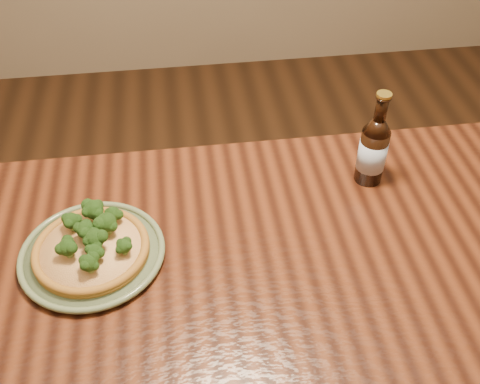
{
  "coord_description": "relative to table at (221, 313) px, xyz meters",
  "views": [
    {
      "loc": [
        -0.05,
        -0.59,
        1.64
      ],
      "look_at": [
        0.07,
        0.29,
        0.82
      ],
      "focal_mm": 42.0,
      "sensor_mm": 36.0,
      "label": 1
    }
  ],
  "objects": [
    {
      "name": "beer_bottle",
      "position": [
        0.39,
        0.27,
        0.18
      ],
      "size": [
        0.07,
        0.07,
        0.24
      ],
      "rotation": [
        0.0,
        0.0,
        -0.29
      ],
      "color": "black",
      "rests_on": "table"
    },
    {
      "name": "table",
      "position": [
        0.0,
        0.0,
        0.0
      ],
      "size": [
        1.6,
        0.9,
        0.75
      ],
      "color": "#4C2210",
      "rests_on": "ground"
    },
    {
      "name": "pizza",
      "position": [
        -0.25,
        0.11,
        0.12
      ],
      "size": [
        0.24,
        0.24,
        0.07
      ],
      "rotation": [
        0.0,
        0.0,
        0.19
      ],
      "color": "#9E6923",
      "rests_on": "plate"
    },
    {
      "name": "plate",
      "position": [
        -0.25,
        0.11,
        0.1
      ],
      "size": [
        0.3,
        0.3,
        0.02
      ],
      "rotation": [
        0.0,
        0.0,
        -0.2
      ],
      "color": "#606F4C",
      "rests_on": "table"
    }
  ]
}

